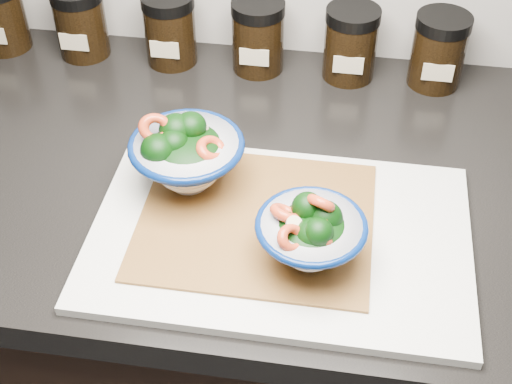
% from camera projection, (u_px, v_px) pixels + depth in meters
% --- Properties ---
extents(cabinet, '(3.43, 0.58, 0.86)m').
position_uv_depth(cabinet, '(218.00, 361.00, 1.28)').
color(cabinet, black).
rests_on(cabinet, ground).
extents(countertop, '(3.50, 0.60, 0.04)m').
position_uv_depth(countertop, '(207.00, 173.00, 0.97)').
color(countertop, black).
rests_on(countertop, cabinet).
extents(cutting_board, '(0.45, 0.30, 0.01)m').
position_uv_depth(cutting_board, '(280.00, 236.00, 0.85)').
color(cutting_board, silver).
rests_on(cutting_board, countertop).
extents(bamboo_mat, '(0.28, 0.24, 0.00)m').
position_uv_depth(bamboo_mat, '(256.00, 220.00, 0.86)').
color(bamboo_mat, olive).
rests_on(bamboo_mat, cutting_board).
extents(bowl_left, '(0.14, 0.14, 0.11)m').
position_uv_depth(bowl_left, '(186.00, 154.00, 0.88)').
color(bowl_left, white).
rests_on(bowl_left, bamboo_mat).
extents(bowl_right, '(0.13, 0.13, 0.10)m').
position_uv_depth(bowl_right, '(311.00, 234.00, 0.78)').
color(bowl_right, white).
rests_on(bowl_right, bamboo_mat).
extents(spice_jar_a, '(0.08, 0.08, 0.11)m').
position_uv_depth(spice_jar_a, '(0.00, 15.00, 1.14)').
color(spice_jar_a, black).
rests_on(spice_jar_a, countertop).
extents(spice_jar_b, '(0.08, 0.08, 0.11)m').
position_uv_depth(spice_jar_b, '(81.00, 22.00, 1.12)').
color(spice_jar_b, black).
rests_on(spice_jar_b, countertop).
extents(spice_jar_c, '(0.08, 0.08, 0.11)m').
position_uv_depth(spice_jar_c, '(170.00, 29.00, 1.11)').
color(spice_jar_c, black).
rests_on(spice_jar_c, countertop).
extents(spice_jar_d, '(0.08, 0.08, 0.11)m').
position_uv_depth(spice_jar_d, '(258.00, 36.00, 1.09)').
color(spice_jar_d, black).
rests_on(spice_jar_d, countertop).
extents(spice_jar_e, '(0.08, 0.08, 0.11)m').
position_uv_depth(spice_jar_e, '(351.00, 43.00, 1.08)').
color(spice_jar_e, black).
rests_on(spice_jar_e, countertop).
extents(spice_jar_f, '(0.08, 0.08, 0.11)m').
position_uv_depth(spice_jar_f, '(439.00, 50.00, 1.06)').
color(spice_jar_f, black).
rests_on(spice_jar_f, countertop).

